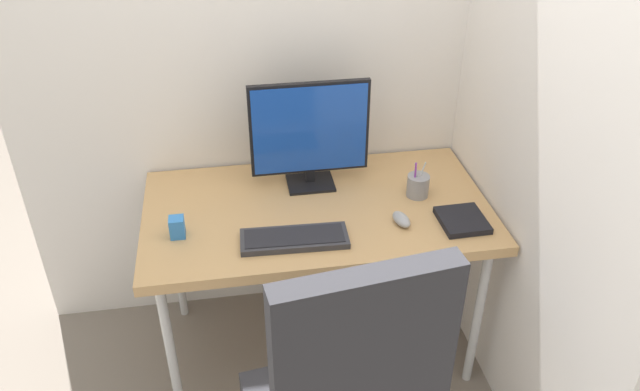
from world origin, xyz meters
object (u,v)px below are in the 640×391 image
object	(u,v)px
pen_holder	(418,185)
desk_clamp_accessory	(177,227)
notebook	(462,220)
mouse	(401,219)
keyboard	(294,239)
monitor	(310,133)

from	to	relation	value
pen_holder	desk_clamp_accessory	xyz separation A→B (m)	(-0.95, -0.12, -0.01)
desk_clamp_accessory	notebook	bearing A→B (deg)	-4.87
desk_clamp_accessory	mouse	bearing A→B (deg)	-3.99
keyboard	desk_clamp_accessory	xyz separation A→B (m)	(-0.42, 0.10, 0.03)
mouse	pen_holder	distance (m)	0.22
pen_holder	desk_clamp_accessory	bearing A→B (deg)	-172.54
mouse	notebook	world-z (taller)	mouse
keyboard	pen_holder	world-z (taller)	pen_holder
mouse	desk_clamp_accessory	world-z (taller)	desk_clamp_accessory
keyboard	notebook	world-z (taller)	keyboard
pen_holder	notebook	distance (m)	0.24
desk_clamp_accessory	pen_holder	bearing A→B (deg)	7.46
keyboard	desk_clamp_accessory	bearing A→B (deg)	166.26
keyboard	pen_holder	size ratio (longest dim) A/B	2.53
monitor	keyboard	bearing A→B (deg)	-106.81
mouse	monitor	bearing A→B (deg)	116.91
keyboard	pen_holder	distance (m)	0.58
keyboard	mouse	distance (m)	0.41
notebook	desk_clamp_accessory	xyz separation A→B (m)	(-1.06, 0.09, 0.03)
monitor	desk_clamp_accessory	xyz separation A→B (m)	(-0.53, -0.28, -0.20)
mouse	pen_holder	world-z (taller)	pen_holder
keyboard	desk_clamp_accessory	world-z (taller)	desk_clamp_accessory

